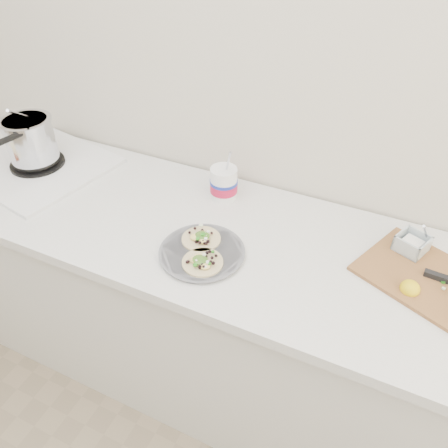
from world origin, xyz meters
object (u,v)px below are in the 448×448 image
at_px(tub, 224,181).
at_px(cutboard, 434,276).
at_px(stove, 33,149).
at_px(taco_plate, 202,250).

xyz_separation_m(tub, cutboard, (0.74, -0.12, -0.05)).
bearing_deg(stove, tub, 20.31).
distance_m(tub, cutboard, 0.75).
xyz_separation_m(taco_plate, tub, (-0.07, 0.31, 0.05)).
xyz_separation_m(stove, tub, (0.77, 0.14, -0.02)).
relative_size(tub, cutboard, 0.47).
distance_m(taco_plate, cutboard, 0.70).
xyz_separation_m(taco_plate, cutboard, (0.67, 0.19, -0.00)).
bearing_deg(tub, taco_plate, -77.55).
distance_m(stove, cutboard, 1.52).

